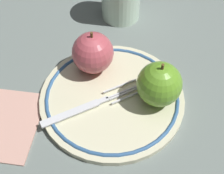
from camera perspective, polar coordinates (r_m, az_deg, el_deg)
ground_plane at (r=0.52m, az=1.09°, el=-1.69°), size 2.00×2.00×0.00m
plate at (r=0.51m, az=-0.00°, el=-1.86°), size 0.24×0.24×0.01m
apple_red_whole at (r=0.52m, az=-3.53°, el=6.26°), size 0.07×0.07×0.08m
apple_second_whole at (r=0.48m, az=8.65°, el=0.53°), size 0.07×0.07×0.08m
fork at (r=0.49m, az=-3.96°, el=-3.33°), size 0.13×0.14×0.00m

